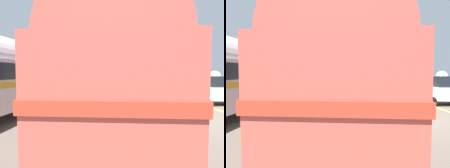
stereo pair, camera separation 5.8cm
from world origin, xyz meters
TOP-DOWN VIEW (x-y plane):
  - ground at (0.00, 0.00)m, footprint 32.00×26.00m
  - breakwater at (-0.03, 11.79)m, footprint 31.36×1.86m
  - vintage_coach at (-2.69, -1.93)m, footprint 3.07×8.74m
  - parked_car_nearest at (4.14, 3.74)m, footprint 4.17×1.86m
  - lamp_post at (2.41, 6.74)m, footprint 0.44×0.81m

SIDE VIEW (x-z plane):
  - ground at x=0.00m, z-range 0.00..0.02m
  - breakwater at x=-0.03m, z-range -0.47..1.86m
  - parked_car_nearest at x=4.14m, z-range 0.04..1.90m
  - vintage_coach at x=-2.69m, z-range 0.20..3.90m
  - lamp_post at x=2.41m, z-range 0.40..6.30m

